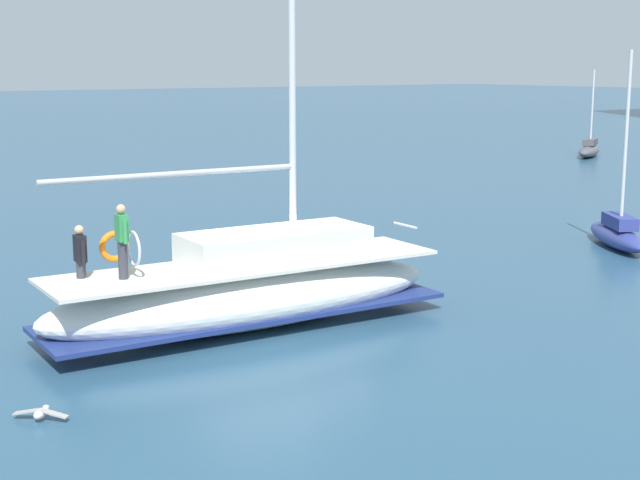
# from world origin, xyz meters

# --- Properties ---
(ground_plane) EXTENTS (400.00, 400.00, 0.00)m
(ground_plane) POSITION_xyz_m (0.00, 0.00, 0.00)
(ground_plane) COLOR #284C66
(main_sailboat) EXTENTS (2.94, 9.72, 12.89)m
(main_sailboat) POSITION_xyz_m (0.48, -0.43, 0.91)
(main_sailboat) COLOR white
(main_sailboat) RESTS_ON ground
(moored_sloop_far) EXTENTS (3.28, 4.56, 5.57)m
(moored_sloop_far) POSITION_xyz_m (-21.16, 37.96, 0.49)
(moored_sloop_far) COLOR #4C4C51
(moored_sloop_far) RESTS_ON ground
(moored_catamaran) EXTENTS (4.10, 3.14, 6.33)m
(moored_catamaran) POSITION_xyz_m (-0.73, 14.17, 0.48)
(moored_catamaran) COLOR navy
(moored_catamaran) RESTS_ON ground
(seagull) EXTENTS (0.79, 0.77, 0.16)m
(seagull) POSITION_xyz_m (3.33, -6.20, 0.13)
(seagull) COLOR silver
(seagull) RESTS_ON ground
(mooring_buoy) EXTENTS (0.67, 0.67, 0.93)m
(mooring_buoy) POSITION_xyz_m (-6.62, 3.99, 0.20)
(mooring_buoy) COLOR silver
(mooring_buoy) RESTS_ON ground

